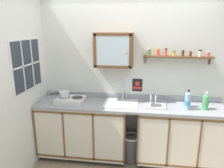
{
  "coord_description": "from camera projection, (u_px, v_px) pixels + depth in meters",
  "views": [
    {
      "loc": [
        0.15,
        -2.72,
        2.04
      ],
      "look_at": [
        -0.28,
        0.39,
        1.2
      ],
      "focal_mm": 34.02,
      "sensor_mm": 36.0,
      "label": 1
    }
  ],
  "objects": [
    {
      "name": "lower_cabinet_run_right",
      "position": [
        180.0,
        136.0,
        3.2
      ],
      "size": [
        1.27,
        0.58,
        0.89
      ],
      "color": "black",
      "rests_on": "ground"
    },
    {
      "name": "sink",
      "position": [
        121.0,
        104.0,
        3.23
      ],
      "size": [
        0.52,
        0.47,
        0.45
      ],
      "color": "silver",
      "rests_on": "countertop"
    },
    {
      "name": "backsplash",
      "position": [
        130.0,
        96.0,
        3.43
      ],
      "size": [
        2.79,
        0.02,
        0.08
      ],
      "primitive_type": "cube",
      "color": "gray",
      "rests_on": "countertop"
    },
    {
      "name": "countertop",
      "position": [
        129.0,
        105.0,
        3.18
      ],
      "size": [
        2.79,
        0.6,
        0.03
      ],
      "primitive_type": "cube",
      "color": "gray",
      "rests_on": "lower_cabinet_run"
    },
    {
      "name": "side_wall_left",
      "position": [
        14.0,
        88.0,
        2.7
      ],
      "size": [
        0.05,
        3.36,
        2.57
      ],
      "primitive_type": "cube",
      "color": "silver",
      "rests_on": "ground"
    },
    {
      "name": "spice_shelf",
      "position": [
        177.0,
        56.0,
        3.11
      ],
      "size": [
        1.0,
        0.14,
        0.23
      ],
      "color": "brown"
    },
    {
      "name": "bottle_soda_green_2",
      "position": [
        206.0,
        102.0,
        2.96
      ],
      "size": [
        0.09,
        0.09,
        0.25
      ],
      "color": "#4CB266",
      "rests_on": "countertop"
    },
    {
      "name": "wall_cabinet",
      "position": [
        114.0,
        50.0,
        3.15
      ],
      "size": [
        0.57,
        0.28,
        0.51
      ],
      "color": "brown"
    },
    {
      "name": "window",
      "position": [
        27.0,
        65.0,
        2.92
      ],
      "size": [
        0.03,
        0.74,
        0.71
      ],
      "color": "#262D38"
    },
    {
      "name": "hot_plate_stove",
      "position": [
        71.0,
        100.0,
        3.27
      ],
      "size": [
        0.43,
        0.33,
        0.07
      ],
      "color": "silver",
      "rests_on": "countertop"
    },
    {
      "name": "bottle_water_blue_0",
      "position": [
        188.0,
        101.0,
        2.95
      ],
      "size": [
        0.08,
        0.08,
        0.29
      ],
      "color": "#8CB7E0",
      "rests_on": "countertop"
    },
    {
      "name": "back_wall",
      "position": [
        131.0,
        76.0,
        3.37
      ],
      "size": [
        3.43,
        0.07,
        2.57
      ],
      "color": "silver",
      "rests_on": "ground"
    },
    {
      "name": "dish_rack",
      "position": [
        155.0,
        104.0,
        3.1
      ],
      "size": [
        0.31,
        0.26,
        0.17
      ],
      "color": "#B2B2B7",
      "rests_on": "countertop"
    },
    {
      "name": "bottle_water_clear_1",
      "position": [
        188.0,
        100.0,
        3.06
      ],
      "size": [
        0.08,
        0.08,
        0.25
      ],
      "color": "silver",
      "rests_on": "countertop"
    },
    {
      "name": "lower_cabinet_run",
      "position": [
        84.0,
        130.0,
        3.39
      ],
      "size": [
        1.37,
        0.58,
        0.89
      ],
      "color": "black",
      "rests_on": "ground"
    },
    {
      "name": "trash_bin",
      "position": [
        131.0,
        148.0,
        3.31
      ],
      "size": [
        0.28,
        0.28,
        0.43
      ],
      "color": "#4C4C51",
      "rests_on": "ground"
    },
    {
      "name": "warning_sign",
      "position": [
        137.0,
        85.0,
        3.37
      ],
      "size": [
        0.16,
        0.01,
        0.2
      ],
      "color": "black"
    },
    {
      "name": "saucepan",
      "position": [
        64.0,
        94.0,
        3.29
      ],
      "size": [
        0.27,
        0.22,
        0.09
      ],
      "color": "silver",
      "rests_on": "hot_plate_stove"
    }
  ]
}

